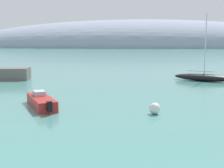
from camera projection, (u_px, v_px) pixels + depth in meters
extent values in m
ellipsoid|color=#8E99AD|center=(142.00, 47.00, 237.79)|extent=(286.60, 89.65, 42.20)
ellipsoid|color=black|center=(204.00, 77.00, 42.05)|extent=(8.22, 5.43, 0.99)
cylinder|color=silver|center=(205.00, 44.00, 41.39)|extent=(0.15, 0.15, 8.23)
cube|color=silver|center=(202.00, 71.00, 42.11)|extent=(3.36, 1.78, 0.10)
cube|color=red|center=(41.00, 102.00, 25.81)|extent=(3.81, 5.53, 0.87)
cube|color=black|center=(49.00, 106.00, 23.11)|extent=(0.52, 0.56, 0.78)
cube|color=#B2B7C1|center=(39.00, 93.00, 26.45)|extent=(1.40, 1.57, 0.40)
sphere|color=silver|center=(155.00, 108.00, 23.35)|extent=(0.87, 0.87, 0.87)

